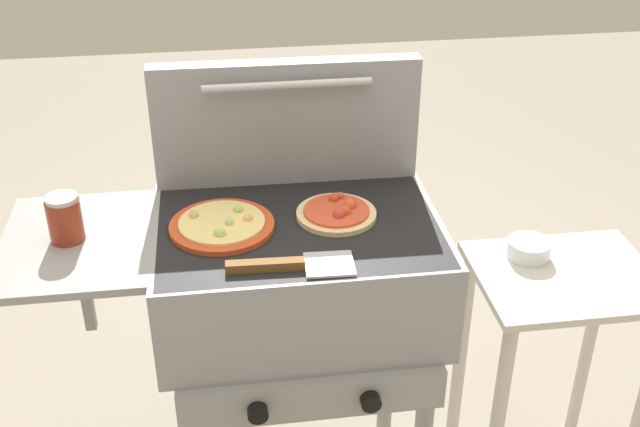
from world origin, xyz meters
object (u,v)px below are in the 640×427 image
grill (293,278)px  pizza_pepperoni (337,212)px  sauce_jar (65,218)px  prep_table (555,336)px  topping_bowl_near (529,249)px  spatula (292,265)px  pizza_cheese (222,225)px

grill → pizza_pepperoni: bearing=11.1°
grill → sauce_jar: (-0.48, 0.01, 0.20)m
pizza_pepperoni → sauce_jar: (-0.59, -0.01, 0.04)m
prep_table → topping_bowl_near: size_ratio=6.44×
topping_bowl_near → pizza_pepperoni: bearing=-172.0°
spatula → prep_table: 0.82m
spatula → pizza_pepperoni: bearing=57.4°
pizza_cheese → pizza_pepperoni: 0.26m
topping_bowl_near → prep_table: bearing=-52.4°
topping_bowl_near → pizza_cheese: bearing=-173.6°
prep_table → pizza_pepperoni: bearing=178.4°
sauce_jar → spatula: (0.46, -0.18, -0.04)m
sauce_jar → spatula: 0.50m
pizza_cheese → prep_table: (0.83, -0.00, -0.40)m
prep_table → sauce_jar: bearing=179.9°
pizza_cheese → pizza_pepperoni: pizza_pepperoni is taller
sauce_jar → grill: bearing=-0.8°
grill → sauce_jar: 0.52m
grill → sauce_jar: bearing=179.2°
pizza_cheese → spatula: bearing=-52.9°
pizza_cheese → spatula: pizza_cheese is taller
grill → sauce_jar: sauce_jar is taller
sauce_jar → spatula: bearing=-21.1°
sauce_jar → topping_bowl_near: (1.09, 0.08, -0.23)m
pizza_pepperoni → spatula: size_ratio=0.69×
grill → spatula: size_ratio=3.66×
spatula → topping_bowl_near: (0.63, 0.26, -0.18)m
grill → prep_table: bearing=0.4°
topping_bowl_near → grill: bearing=-171.5°
pizza_cheese → spatula: (0.13, -0.18, -0.00)m
pizza_cheese → sauce_jar: sauce_jar is taller
prep_table → topping_bowl_near: topping_bowl_near is taller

